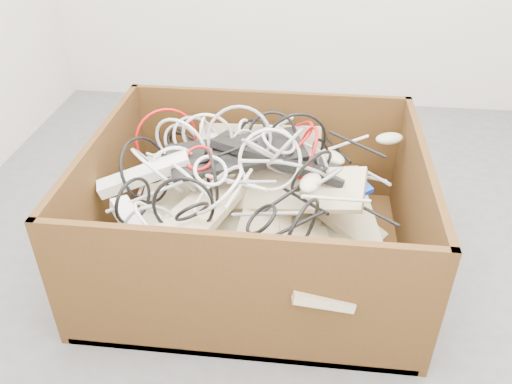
# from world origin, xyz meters

# --- Properties ---
(ground) EXTENTS (3.00, 3.00, 0.00)m
(ground) POSITION_xyz_m (0.00, 0.00, 0.00)
(ground) COLOR #4B4C4E
(ground) RESTS_ON ground
(cardboard_box) EXTENTS (1.16, 0.97, 0.50)m
(cardboard_box) POSITION_xyz_m (-0.17, 0.00, 0.13)
(cardboard_box) COLOR #38200E
(cardboard_box) RESTS_ON ground
(keyboard_pile) EXTENTS (1.09, 0.90, 0.39)m
(keyboard_pile) POSITION_xyz_m (-0.15, 0.02, 0.28)
(keyboard_pile) COLOR beige
(keyboard_pile) RESTS_ON cardboard_box
(mice_scatter) EXTENTS (1.00, 0.72, 0.19)m
(mice_scatter) POSITION_xyz_m (-0.11, 0.03, 0.36)
(mice_scatter) COLOR #BFB99A
(mice_scatter) RESTS_ON keyboard_pile
(power_strip_left) EXTENTS (0.33, 0.17, 0.14)m
(power_strip_left) POSITION_xyz_m (-0.54, -0.03, 0.38)
(power_strip_left) COLOR white
(power_strip_left) RESTS_ON keyboard_pile
(power_strip_right) EXTENTS (0.25, 0.27, 0.10)m
(power_strip_right) POSITION_xyz_m (-0.51, -0.26, 0.32)
(power_strip_right) COLOR white
(power_strip_right) RESTS_ON keyboard_pile
(vga_plug) EXTENTS (0.06, 0.06, 0.03)m
(vga_plug) POSITION_xyz_m (0.23, 0.01, 0.35)
(vga_plug) COLOR #0E35D4
(vga_plug) RESTS_ON keyboard_pile
(cable_tangle) EXTENTS (1.04, 0.85, 0.43)m
(cable_tangle) POSITION_xyz_m (-0.26, 0.04, 0.40)
(cable_tangle) COLOR #939298
(cable_tangle) RESTS_ON keyboard_pile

